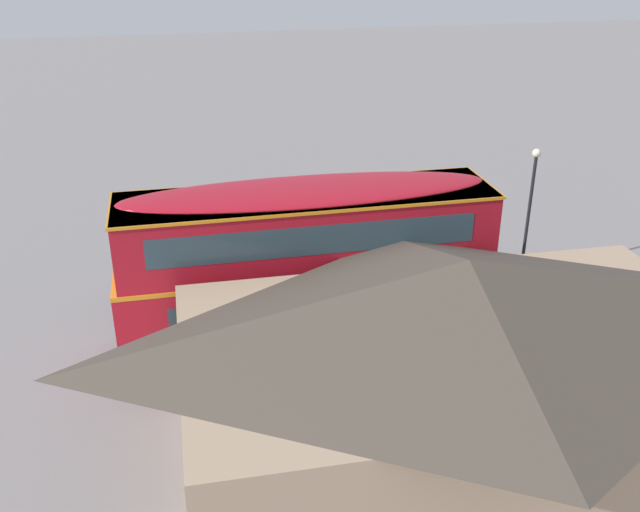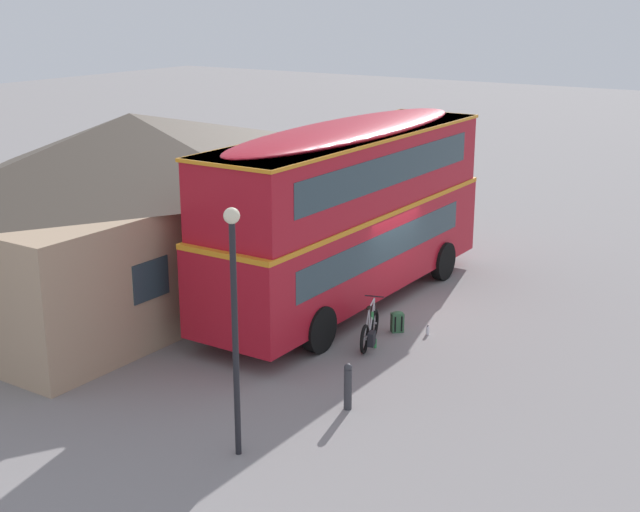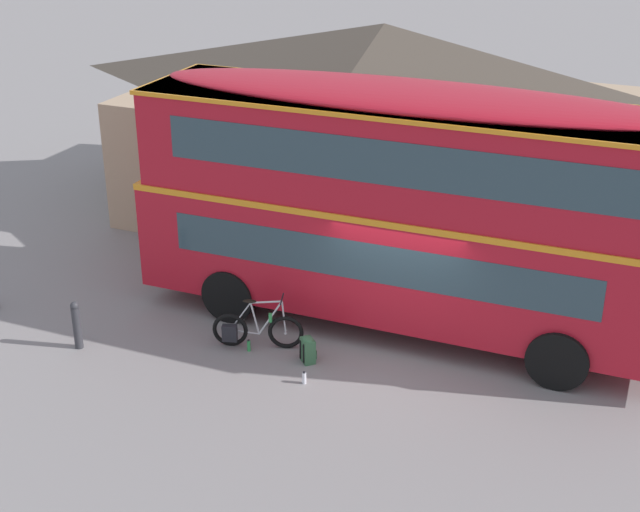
# 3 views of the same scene
# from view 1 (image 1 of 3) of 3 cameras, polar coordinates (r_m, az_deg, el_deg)

# --- Properties ---
(ground_plane) EXTENTS (120.00, 120.00, 0.00)m
(ground_plane) POSITION_cam_1_polar(r_m,az_deg,el_deg) (22.11, -2.21, -5.09)
(ground_plane) COLOR gray
(double_decker_bus) EXTENTS (10.41, 2.69, 4.79)m
(double_decker_bus) POSITION_cam_1_polar(r_m,az_deg,el_deg) (19.83, -1.04, -0.21)
(double_decker_bus) COLOR black
(double_decker_bus) RESTS_ON ground
(touring_bicycle) EXTENTS (1.68, 0.78, 1.05)m
(touring_bicycle) POSITION_cam_1_polar(r_m,az_deg,el_deg) (23.04, 3.64, -2.72)
(touring_bicycle) COLOR black
(touring_bicycle) RESTS_ON ground
(backpack_on_ground) EXTENTS (0.35, 0.36, 0.52)m
(backpack_on_ground) POSITION_cam_1_polar(r_m,az_deg,el_deg) (22.93, 0.81, -3.11)
(backpack_on_ground) COLOR #386642
(backpack_on_ground) RESTS_ON ground
(water_bottle_clear_plastic) EXTENTS (0.08, 0.08, 0.24)m
(water_bottle_clear_plastic) POSITION_cam_1_polar(r_m,az_deg,el_deg) (23.57, -0.12, -2.70)
(water_bottle_clear_plastic) COLOR silver
(water_bottle_clear_plastic) RESTS_ON ground
(water_bottle_green_metal) EXTENTS (0.07, 0.07, 0.24)m
(water_bottle_green_metal) POSITION_cam_1_polar(r_m,az_deg,el_deg) (23.32, 3.61, -3.08)
(water_bottle_green_metal) COLOR green
(water_bottle_green_metal) RESTS_ON ground
(pub_building) EXTENTS (12.34, 7.37, 4.90)m
(pub_building) POSITION_cam_1_polar(r_m,az_deg,el_deg) (16.03, 10.97, -8.06)
(pub_building) COLOR tan
(pub_building) RESTS_ON ground
(street_lamp) EXTENTS (0.28, 0.28, 4.51)m
(street_lamp) POSITION_cam_1_polar(r_m,az_deg,el_deg) (24.55, 16.31, 4.31)
(street_lamp) COLOR black
(street_lamp) RESTS_ON ground
(kerb_bollard) EXTENTS (0.16, 0.16, 0.97)m
(kerb_bollard) POSITION_cam_1_polar(r_m,az_deg,el_deg) (24.98, 9.70, -0.38)
(kerb_bollard) COLOR #333338
(kerb_bollard) RESTS_ON ground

